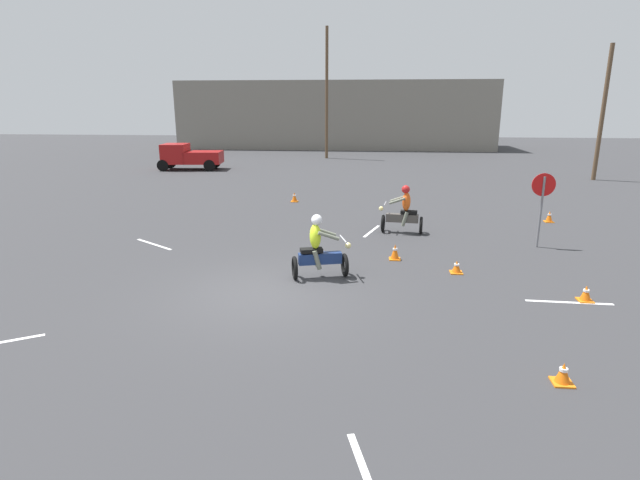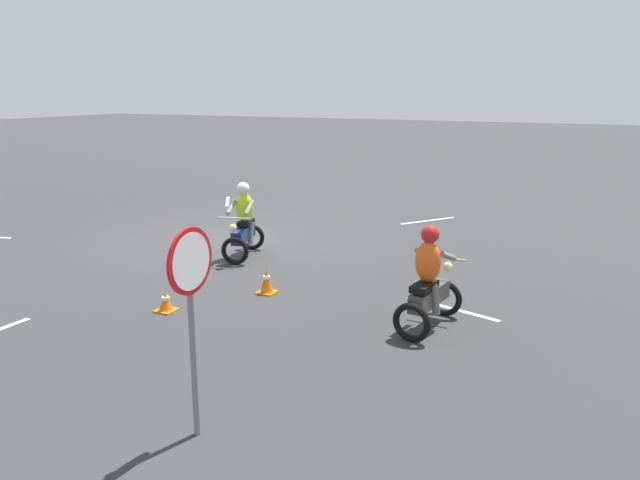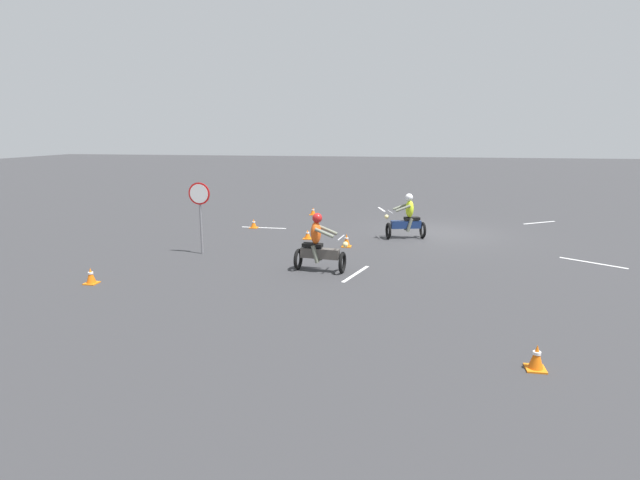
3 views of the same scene
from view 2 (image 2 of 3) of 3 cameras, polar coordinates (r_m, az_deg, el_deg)
The scene contains 9 objects.
ground_plane at distance 15.67m, azimuth -8.37°, elevation 0.08°, with size 120.00×120.00×0.00m, color #333335.
motorcycle_rider_foreground at distance 13.86m, azimuth -7.00°, elevation 1.41°, with size 1.56×0.99×1.66m.
motorcycle_rider_background at distance 9.74m, azimuth 9.94°, elevation -4.00°, with size 1.54×0.80×1.66m.
stop_sign at distance 6.53m, azimuth -11.70°, elevation -4.58°, with size 0.70×0.08×2.30m.
traffic_cone_near_left at distance 11.43m, azimuth -4.90°, elevation -3.82°, with size 0.32×0.32×0.45m.
traffic_cone_mid_left at distance 10.82m, azimuth -13.91°, elevation -5.53°, with size 0.32×0.32×0.34m.
lane_stripe_n at distance 10.92m, azimuth 11.91°, elevation -6.13°, with size 0.10×1.78×0.01m, color silver.
lane_stripe_nw at distance 17.94m, azimuth 9.86°, elevation 1.76°, with size 0.10×1.90×0.01m, color silver.
lane_stripe_sw at distance 20.96m, azimuth -8.45°, elevation 3.52°, with size 0.10×1.77×0.01m, color silver.
Camera 2 is at (12.55, 8.65, 3.65)m, focal length 35.00 mm.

